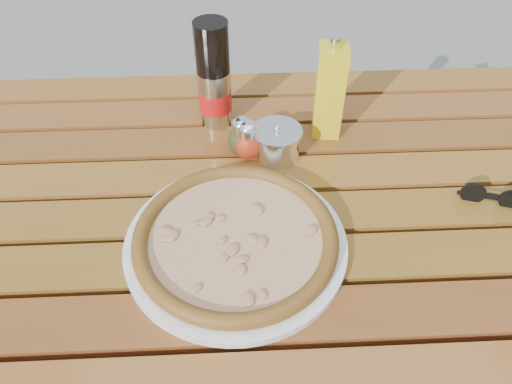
{
  "coord_description": "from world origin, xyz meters",
  "views": [
    {
      "loc": [
        -0.03,
        -0.59,
        1.39
      ],
      "look_at": [
        0.0,
        0.02,
        0.78
      ],
      "focal_mm": 35.0,
      "sensor_mm": 36.0,
      "label": 1
    }
  ],
  "objects_px": {
    "soda_can": "(215,98)",
    "pizza": "(236,238)",
    "table": "(257,240)",
    "parmesan_tin": "(277,142)",
    "sunglasses": "(492,196)",
    "olive_oil_cruet": "(329,91)",
    "pepper_shaker": "(248,141)",
    "plate": "(236,244)",
    "dark_bottle": "(214,75)",
    "oregano_shaker": "(242,137)"
  },
  "relations": [
    {
      "from": "pizza",
      "to": "parmesan_tin",
      "type": "bearing_deg",
      "value": 69.84
    },
    {
      "from": "soda_can",
      "to": "olive_oil_cruet",
      "type": "distance_m",
      "value": 0.23
    },
    {
      "from": "olive_oil_cruet",
      "to": "dark_bottle",
      "type": "bearing_deg",
      "value": 168.12
    },
    {
      "from": "plate",
      "to": "sunglasses",
      "type": "height_order",
      "value": "sunglasses"
    },
    {
      "from": "table",
      "to": "parmesan_tin",
      "type": "distance_m",
      "value": 0.19
    },
    {
      "from": "pizza",
      "to": "oregano_shaker",
      "type": "bearing_deg",
      "value": 85.95
    },
    {
      "from": "table",
      "to": "oregano_shaker",
      "type": "relative_size",
      "value": 17.07
    },
    {
      "from": "pepper_shaker",
      "to": "parmesan_tin",
      "type": "xyz_separation_m",
      "value": [
        0.06,
        0.0,
        -0.01
      ]
    },
    {
      "from": "soda_can",
      "to": "table",
      "type": "bearing_deg",
      "value": -74.94
    },
    {
      "from": "plate",
      "to": "pepper_shaker",
      "type": "xyz_separation_m",
      "value": [
        0.03,
        0.23,
        0.03
      ]
    },
    {
      "from": "olive_oil_cruet",
      "to": "pepper_shaker",
      "type": "bearing_deg",
      "value": -156.23
    },
    {
      "from": "pizza",
      "to": "olive_oil_cruet",
      "type": "xyz_separation_m",
      "value": [
        0.19,
        0.3,
        0.07
      ]
    },
    {
      "from": "table",
      "to": "soda_can",
      "type": "bearing_deg",
      "value": 105.06
    },
    {
      "from": "oregano_shaker",
      "to": "dark_bottle",
      "type": "xyz_separation_m",
      "value": [
        -0.05,
        0.11,
        0.07
      ]
    },
    {
      "from": "dark_bottle",
      "to": "soda_can",
      "type": "height_order",
      "value": "dark_bottle"
    },
    {
      "from": "pizza",
      "to": "plate",
      "type": "bearing_deg",
      "value": 0.0
    },
    {
      "from": "plate",
      "to": "olive_oil_cruet",
      "type": "distance_m",
      "value": 0.36
    },
    {
      "from": "pepper_shaker",
      "to": "sunglasses",
      "type": "distance_m",
      "value": 0.45
    },
    {
      "from": "table",
      "to": "sunglasses",
      "type": "xyz_separation_m",
      "value": [
        0.41,
        0.0,
        0.09
      ]
    },
    {
      "from": "soda_can",
      "to": "parmesan_tin",
      "type": "relative_size",
      "value": 1.13
    },
    {
      "from": "sunglasses",
      "to": "parmesan_tin",
      "type": "bearing_deg",
      "value": 174.85
    },
    {
      "from": "oregano_shaker",
      "to": "pepper_shaker",
      "type": "bearing_deg",
      "value": -46.02
    },
    {
      "from": "table",
      "to": "olive_oil_cruet",
      "type": "bearing_deg",
      "value": 55.68
    },
    {
      "from": "soda_can",
      "to": "parmesan_tin",
      "type": "distance_m",
      "value": 0.17
    },
    {
      "from": "plate",
      "to": "dark_bottle",
      "type": "distance_m",
      "value": 0.36
    },
    {
      "from": "olive_oil_cruet",
      "to": "plate",
      "type": "bearing_deg",
      "value": -122.48
    },
    {
      "from": "pepper_shaker",
      "to": "table",
      "type": "bearing_deg",
      "value": -86.69
    },
    {
      "from": "plate",
      "to": "pizza",
      "type": "xyz_separation_m",
      "value": [
        0.0,
        0.0,
        0.02
      ]
    },
    {
      "from": "plate",
      "to": "oregano_shaker",
      "type": "xyz_separation_m",
      "value": [
        0.02,
        0.24,
        0.03
      ]
    },
    {
      "from": "pizza",
      "to": "soda_can",
      "type": "height_order",
      "value": "soda_can"
    },
    {
      "from": "pizza",
      "to": "pepper_shaker",
      "type": "relative_size",
      "value": 4.28
    },
    {
      "from": "plate",
      "to": "pizza",
      "type": "relative_size",
      "value": 1.02
    },
    {
      "from": "parmesan_tin",
      "to": "table",
      "type": "bearing_deg",
      "value": -106.84
    },
    {
      "from": "oregano_shaker",
      "to": "pizza",
      "type": "bearing_deg",
      "value": -94.05
    },
    {
      "from": "plate",
      "to": "olive_oil_cruet",
      "type": "xyz_separation_m",
      "value": [
        0.19,
        0.3,
        0.09
      ]
    },
    {
      "from": "table",
      "to": "pizza",
      "type": "height_order",
      "value": "pizza"
    },
    {
      "from": "soda_can",
      "to": "pizza",
      "type": "bearing_deg",
      "value": -84.22
    },
    {
      "from": "dark_bottle",
      "to": "olive_oil_cruet",
      "type": "xyz_separation_m",
      "value": [
        0.22,
        -0.05,
        -0.01
      ]
    },
    {
      "from": "pepper_shaker",
      "to": "olive_oil_cruet",
      "type": "height_order",
      "value": "olive_oil_cruet"
    },
    {
      "from": "dark_bottle",
      "to": "parmesan_tin",
      "type": "distance_m",
      "value": 0.18
    },
    {
      "from": "table",
      "to": "pepper_shaker",
      "type": "xyz_separation_m",
      "value": [
        -0.01,
        0.15,
        0.11
      ]
    },
    {
      "from": "pizza",
      "to": "parmesan_tin",
      "type": "xyz_separation_m",
      "value": [
        0.08,
        0.23,
        0.01
      ]
    },
    {
      "from": "olive_oil_cruet",
      "to": "parmesan_tin",
      "type": "bearing_deg",
      "value": -146.97
    },
    {
      "from": "table",
      "to": "pizza",
      "type": "relative_size",
      "value": 3.99
    },
    {
      "from": "table",
      "to": "soda_can",
      "type": "height_order",
      "value": "soda_can"
    },
    {
      "from": "oregano_shaker",
      "to": "soda_can",
      "type": "distance_m",
      "value": 0.12
    },
    {
      "from": "soda_can",
      "to": "sunglasses",
      "type": "distance_m",
      "value": 0.55
    },
    {
      "from": "table",
      "to": "olive_oil_cruet",
      "type": "xyz_separation_m",
      "value": [
        0.15,
        0.22,
        0.17
      ]
    },
    {
      "from": "oregano_shaker",
      "to": "dark_bottle",
      "type": "distance_m",
      "value": 0.14
    },
    {
      "from": "soda_can",
      "to": "olive_oil_cruet",
      "type": "xyz_separation_m",
      "value": [
        0.22,
        -0.05,
        0.04
      ]
    }
  ]
}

